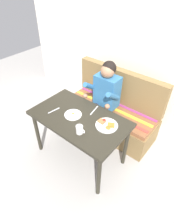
% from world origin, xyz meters
% --- Properties ---
extents(ground_plane, '(8.00, 8.00, 0.00)m').
position_xyz_m(ground_plane, '(0.00, 0.00, 0.00)').
color(ground_plane, '#A6A19C').
extents(back_wall, '(4.40, 0.10, 2.60)m').
position_xyz_m(back_wall, '(0.00, 1.27, 1.30)').
color(back_wall, silver).
rests_on(back_wall, ground).
extents(table, '(1.20, 0.70, 0.73)m').
position_xyz_m(table, '(0.00, 0.00, 0.65)').
color(table, black).
rests_on(table, ground).
extents(couch, '(1.44, 0.56, 1.00)m').
position_xyz_m(couch, '(0.00, 0.76, 0.33)').
color(couch, brown).
rests_on(couch, ground).
extents(person, '(0.45, 0.61, 1.21)m').
position_xyz_m(person, '(-0.05, 0.59, 0.74)').
color(person, '#2F6798').
rests_on(person, ground).
extents(plate_breakfast, '(0.26, 0.26, 0.05)m').
position_xyz_m(plate_breakfast, '(0.34, 0.09, 0.74)').
color(plate_breakfast, white).
rests_on(plate_breakfast, table).
extents(plate_eggs, '(0.21, 0.21, 0.04)m').
position_xyz_m(plate_eggs, '(-0.08, -0.02, 0.74)').
color(plate_eggs, white).
rests_on(plate_eggs, table).
extents(coffee_mug, '(0.12, 0.08, 0.10)m').
position_xyz_m(coffee_mug, '(0.18, -0.19, 0.78)').
color(coffee_mug, white).
rests_on(coffee_mug, table).
extents(fork, '(0.04, 0.17, 0.00)m').
position_xyz_m(fork, '(-0.33, -0.11, 0.73)').
color(fork, silver).
rests_on(fork, table).
extents(knife, '(0.05, 0.20, 0.00)m').
position_xyz_m(knife, '(0.06, 0.22, 0.73)').
color(knife, silver).
rests_on(knife, table).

